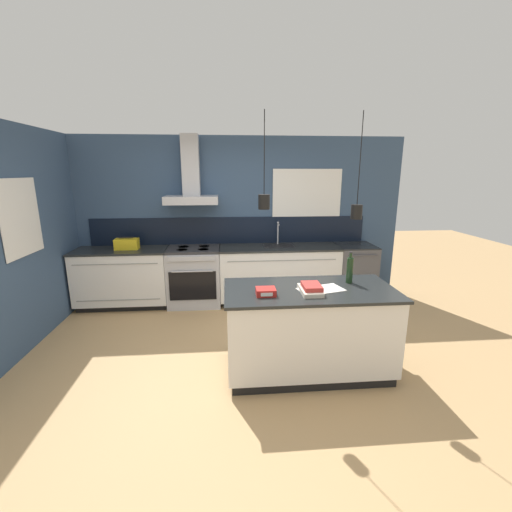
% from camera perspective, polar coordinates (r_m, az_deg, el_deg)
% --- Properties ---
extents(ground_plane, '(16.00, 16.00, 0.00)m').
position_cam_1_polar(ground_plane, '(4.09, -3.61, -16.37)').
color(ground_plane, tan).
rests_on(ground_plane, ground).
extents(wall_back, '(5.60, 2.42, 2.60)m').
position_cam_1_polar(wall_back, '(5.58, -4.59, 6.62)').
color(wall_back, '#354C6B').
rests_on(wall_back, ground_plane).
extents(wall_left, '(0.08, 3.80, 2.60)m').
position_cam_1_polar(wall_left, '(4.91, -33.80, 2.70)').
color(wall_left, '#354C6B').
rests_on(wall_left, ground_plane).
extents(counter_run_left, '(1.39, 0.64, 0.91)m').
position_cam_1_polar(counter_run_left, '(5.70, -21.24, -3.35)').
color(counter_run_left, black).
rests_on(counter_run_left, ground_plane).
extents(counter_run_sink, '(1.89, 0.64, 1.28)m').
position_cam_1_polar(counter_run_sink, '(5.52, 3.82, -2.93)').
color(counter_run_sink, black).
rests_on(counter_run_sink, ground_plane).
extents(oven_range, '(0.81, 0.66, 0.91)m').
position_cam_1_polar(oven_range, '(5.48, -10.21, -3.32)').
color(oven_range, '#B5B5BA').
rests_on(oven_range, ground_plane).
extents(dishwasher, '(0.60, 0.65, 0.91)m').
position_cam_1_polar(dishwasher, '(5.84, 15.95, -2.59)').
color(dishwasher, '#4C4C51').
rests_on(dishwasher, ground_plane).
extents(kitchen_island, '(1.73, 0.86, 0.91)m').
position_cam_1_polar(kitchen_island, '(3.68, 8.72, -12.04)').
color(kitchen_island, black).
rests_on(kitchen_island, ground_plane).
extents(bottle_on_island, '(0.07, 0.07, 0.34)m').
position_cam_1_polar(bottle_on_island, '(3.74, 15.36, -2.22)').
color(bottle_on_island, '#193319').
rests_on(bottle_on_island, kitchen_island).
extents(book_stack, '(0.20, 0.34, 0.08)m').
position_cam_1_polar(book_stack, '(3.39, 9.12, -5.41)').
color(book_stack, beige).
rests_on(book_stack, kitchen_island).
extents(red_supply_box, '(0.19, 0.16, 0.07)m').
position_cam_1_polar(red_supply_box, '(3.29, 1.64, -5.96)').
color(red_supply_box, red).
rests_on(red_supply_box, kitchen_island).
extents(paper_pile, '(0.50, 0.36, 0.01)m').
position_cam_1_polar(paper_pile, '(3.49, 10.78, -5.51)').
color(paper_pile, silver).
rests_on(paper_pile, kitchen_island).
extents(yellow_toolbox, '(0.34, 0.18, 0.19)m').
position_cam_1_polar(yellow_toolbox, '(5.54, -20.73, 1.89)').
color(yellow_toolbox, gold).
rests_on(yellow_toolbox, counter_run_left).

